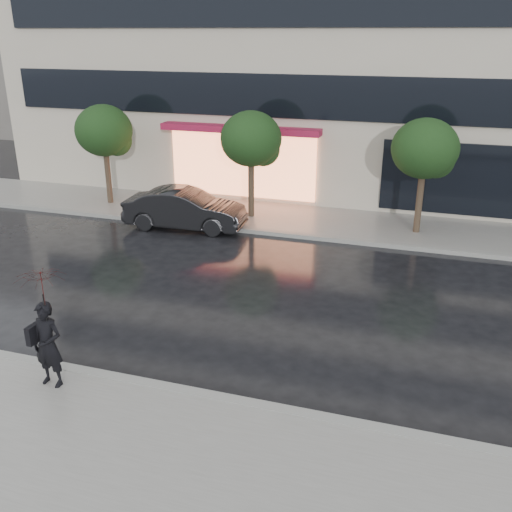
% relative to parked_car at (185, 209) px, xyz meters
% --- Properties ---
extents(ground, '(120.00, 120.00, 0.00)m').
position_rel_parked_car_xyz_m(ground, '(4.91, -8.28, -0.71)').
color(ground, black).
rests_on(ground, ground).
extents(sidewalk_near, '(60.00, 4.50, 0.12)m').
position_rel_parked_car_xyz_m(sidewalk_near, '(4.91, -11.53, -0.65)').
color(sidewalk_near, slate).
rests_on(sidewalk_near, ground).
extents(sidewalk_far, '(60.00, 3.50, 0.12)m').
position_rel_parked_car_xyz_m(sidewalk_far, '(4.91, 1.97, -0.65)').
color(sidewalk_far, slate).
rests_on(sidewalk_far, ground).
extents(curb_near, '(60.00, 0.25, 0.14)m').
position_rel_parked_car_xyz_m(curb_near, '(4.91, -9.28, -0.64)').
color(curb_near, gray).
rests_on(curb_near, ground).
extents(curb_far, '(60.00, 0.25, 0.14)m').
position_rel_parked_car_xyz_m(curb_far, '(4.91, 0.22, -0.64)').
color(curb_far, gray).
rests_on(curb_far, ground).
extents(tree_far_west, '(2.20, 2.20, 3.99)m').
position_rel_parked_car_xyz_m(tree_far_west, '(-4.03, 1.75, 2.22)').
color(tree_far_west, '#33261C').
rests_on(tree_far_west, ground).
extents(tree_mid_west, '(2.20, 2.20, 3.99)m').
position_rel_parked_car_xyz_m(tree_mid_west, '(1.97, 1.75, 2.22)').
color(tree_mid_west, '#33261C').
rests_on(tree_mid_west, ground).
extents(tree_mid_east, '(2.20, 2.20, 3.99)m').
position_rel_parked_car_xyz_m(tree_mid_east, '(7.97, 1.75, 2.22)').
color(tree_mid_east, '#33261C').
rests_on(tree_mid_east, ground).
extents(parked_car, '(4.38, 1.78, 1.41)m').
position_rel_parked_car_xyz_m(parked_car, '(0.00, 0.00, 0.00)').
color(parked_car, black).
rests_on(parked_car, ground).
extents(pedestrian_with_umbrella, '(0.97, 0.99, 2.43)m').
position_rel_parked_car_xyz_m(pedestrian_with_umbrella, '(1.62, -9.85, 0.98)').
color(pedestrian_with_umbrella, black).
rests_on(pedestrian_with_umbrella, sidewalk_near).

